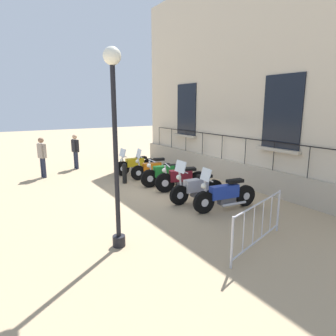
{
  "coord_description": "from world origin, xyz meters",
  "views": [
    {
      "loc": [
        5.76,
        8.98,
        3.07
      ],
      "look_at": [
        0.19,
        0.0,
        0.8
      ],
      "focal_mm": 31.48,
      "sensor_mm": 36.0,
      "label": 1
    }
  ],
  "objects_px": {
    "lamppost": "(115,132)",
    "motorcycle_maroon": "(182,179)",
    "motorcycle_silver": "(197,188)",
    "motorcycle_yellow": "(135,164)",
    "motorcycle_orange": "(152,169)",
    "pedestrian_standing": "(75,150)",
    "pedestrian_walking": "(42,155)",
    "motorcycle_blue": "(225,195)",
    "bollard": "(125,173)",
    "motorcycle_green": "(165,174)",
    "crowd_barrier": "(258,223)"
  },
  "relations": [
    {
      "from": "pedestrian_standing",
      "to": "crowd_barrier",
      "type": "bearing_deg",
      "value": 96.63
    },
    {
      "from": "lamppost",
      "to": "pedestrian_standing",
      "type": "distance_m",
      "value": 8.9
    },
    {
      "from": "pedestrian_walking",
      "to": "motorcycle_yellow",
      "type": "bearing_deg",
      "value": 157.97
    },
    {
      "from": "lamppost",
      "to": "crowd_barrier",
      "type": "distance_m",
      "value": 3.63
    },
    {
      "from": "motorcycle_yellow",
      "to": "motorcycle_green",
      "type": "xyz_separation_m",
      "value": [
        -0.11,
        2.38,
        0.01
      ]
    },
    {
      "from": "crowd_barrier",
      "to": "pedestrian_standing",
      "type": "bearing_deg",
      "value": -83.37
    },
    {
      "from": "motorcycle_maroon",
      "to": "pedestrian_walking",
      "type": "relative_size",
      "value": 1.1
    },
    {
      "from": "bollard",
      "to": "pedestrian_standing",
      "type": "bearing_deg",
      "value": -76.43
    },
    {
      "from": "motorcycle_yellow",
      "to": "motorcycle_orange",
      "type": "height_order",
      "value": "motorcycle_orange"
    },
    {
      "from": "motorcycle_blue",
      "to": "pedestrian_walking",
      "type": "distance_m",
      "value": 8.12
    },
    {
      "from": "crowd_barrier",
      "to": "motorcycle_orange",
      "type": "bearing_deg",
      "value": -98.66
    },
    {
      "from": "lamppost",
      "to": "bollard",
      "type": "relative_size",
      "value": 5.09
    },
    {
      "from": "motorcycle_orange",
      "to": "motorcycle_blue",
      "type": "bearing_deg",
      "value": 90.21
    },
    {
      "from": "motorcycle_yellow",
      "to": "motorcycle_maroon",
      "type": "bearing_deg",
      "value": 93.91
    },
    {
      "from": "motorcycle_yellow",
      "to": "pedestrian_standing",
      "type": "xyz_separation_m",
      "value": [
        1.99,
        -2.52,
        0.52
      ]
    },
    {
      "from": "motorcycle_yellow",
      "to": "motorcycle_orange",
      "type": "distance_m",
      "value": 1.22
    },
    {
      "from": "motorcycle_yellow",
      "to": "pedestrian_walking",
      "type": "relative_size",
      "value": 1.15
    },
    {
      "from": "motorcycle_silver",
      "to": "bollard",
      "type": "distance_m",
      "value": 3.48
    },
    {
      "from": "motorcycle_orange",
      "to": "bollard",
      "type": "distance_m",
      "value": 1.29
    },
    {
      "from": "motorcycle_yellow",
      "to": "pedestrian_walking",
      "type": "bearing_deg",
      "value": -22.03
    },
    {
      "from": "motorcycle_orange",
      "to": "pedestrian_standing",
      "type": "xyz_separation_m",
      "value": [
        2.2,
        -3.71,
        0.52
      ]
    },
    {
      "from": "motorcycle_green",
      "to": "motorcycle_blue",
      "type": "bearing_deg",
      "value": 92.17
    },
    {
      "from": "motorcycle_orange",
      "to": "motorcycle_maroon",
      "type": "distance_m",
      "value": 2.16
    },
    {
      "from": "motorcycle_silver",
      "to": "pedestrian_walking",
      "type": "distance_m",
      "value": 7.08
    },
    {
      "from": "crowd_barrier",
      "to": "pedestrian_walking",
      "type": "relative_size",
      "value": 1.29
    },
    {
      "from": "motorcycle_silver",
      "to": "lamppost",
      "type": "xyz_separation_m",
      "value": [
        3.33,
        1.57,
        2.08
      ]
    },
    {
      "from": "motorcycle_maroon",
      "to": "bollard",
      "type": "xyz_separation_m",
      "value": [
        1.31,
        -2.1,
        -0.04
      ]
    },
    {
      "from": "motorcycle_green",
      "to": "pedestrian_walking",
      "type": "relative_size",
      "value": 1.14
    },
    {
      "from": "motorcycle_orange",
      "to": "motorcycle_blue",
      "type": "relative_size",
      "value": 0.89
    },
    {
      "from": "motorcycle_blue",
      "to": "pedestrian_walking",
      "type": "bearing_deg",
      "value": -61.31
    },
    {
      "from": "pedestrian_standing",
      "to": "lamppost",
      "type": "bearing_deg",
      "value": 81.06
    },
    {
      "from": "motorcycle_yellow",
      "to": "motorcycle_orange",
      "type": "xyz_separation_m",
      "value": [
        -0.21,
        1.2,
        -0.0
      ]
    },
    {
      "from": "motorcycle_orange",
      "to": "pedestrian_standing",
      "type": "height_order",
      "value": "pedestrian_standing"
    },
    {
      "from": "motorcycle_silver",
      "to": "crowd_barrier",
      "type": "bearing_deg",
      "value": 76.48
    },
    {
      "from": "motorcycle_maroon",
      "to": "motorcycle_orange",
      "type": "bearing_deg",
      "value": -89.61
    },
    {
      "from": "motorcycle_yellow",
      "to": "lamppost",
      "type": "distance_m",
      "value": 7.3
    },
    {
      "from": "motorcycle_maroon",
      "to": "motorcycle_yellow",
      "type": "bearing_deg",
      "value": -86.09
    },
    {
      "from": "pedestrian_walking",
      "to": "motorcycle_blue",
      "type": "bearing_deg",
      "value": 118.69
    },
    {
      "from": "motorcycle_yellow",
      "to": "lamppost",
      "type": "height_order",
      "value": "lamppost"
    },
    {
      "from": "motorcycle_orange",
      "to": "motorcycle_silver",
      "type": "xyz_separation_m",
      "value": [
        0.23,
        3.37,
        0.02
      ]
    },
    {
      "from": "motorcycle_green",
      "to": "lamppost",
      "type": "bearing_deg",
      "value": 47.39
    },
    {
      "from": "motorcycle_green",
      "to": "crowd_barrier",
      "type": "relative_size",
      "value": 0.88
    },
    {
      "from": "motorcycle_orange",
      "to": "pedestrian_standing",
      "type": "distance_m",
      "value": 4.35
    },
    {
      "from": "motorcycle_maroon",
      "to": "crowd_barrier",
      "type": "xyz_separation_m",
      "value": [
        1.02,
        4.43,
        0.11
      ]
    },
    {
      "from": "lamppost",
      "to": "motorcycle_maroon",
      "type": "bearing_deg",
      "value": -142.17
    },
    {
      "from": "motorcycle_yellow",
      "to": "bollard",
      "type": "height_order",
      "value": "motorcycle_yellow"
    },
    {
      "from": "motorcycle_orange",
      "to": "bollard",
      "type": "xyz_separation_m",
      "value": [
        1.29,
        0.06,
        -0.02
      ]
    },
    {
      "from": "motorcycle_silver",
      "to": "bollard",
      "type": "relative_size",
      "value": 2.44
    },
    {
      "from": "bollard",
      "to": "pedestrian_standing",
      "type": "height_order",
      "value": "pedestrian_standing"
    },
    {
      "from": "motorcycle_orange",
      "to": "crowd_barrier",
      "type": "height_order",
      "value": "motorcycle_orange"
    }
  ]
}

